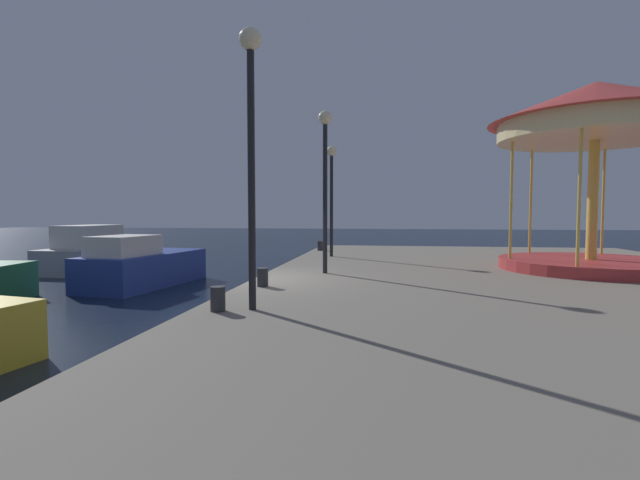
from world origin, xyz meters
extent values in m
plane|color=black|center=(0.00, 0.00, 0.00)|extent=(120.00, 120.00, 0.00)
cube|color=gray|center=(6.75, 0.00, 0.40)|extent=(13.49, 23.44, 0.80)
cube|color=gray|center=(-8.90, 7.30, 0.49)|extent=(2.29, 5.93, 0.99)
cube|color=beige|center=(-8.93, 6.38, 1.44)|extent=(1.55, 2.63, 0.91)
cube|color=#4C6070|center=(-8.89, 7.67, 1.62)|extent=(1.25, 0.15, 0.41)
cube|color=navy|center=(-4.73, 3.25, 0.54)|extent=(2.51, 4.70, 1.07)
cube|color=beige|center=(-4.85, 2.31, 1.38)|extent=(1.61, 2.13, 0.62)
cube|color=#4C6070|center=(-4.72, 3.29, 1.51)|extent=(1.18, 0.25, 0.28)
cylinder|color=#B23333|center=(8.79, 2.90, 0.95)|extent=(4.79, 4.79, 0.30)
cylinder|color=gold|center=(8.79, 2.90, 2.74)|extent=(0.28, 0.28, 3.28)
cylinder|color=#F2E099|center=(8.79, 2.90, 4.63)|extent=(5.03, 5.03, 0.50)
cone|color=#C63D38|center=(8.79, 2.90, 5.42)|extent=(5.59, 5.59, 1.08)
cylinder|color=gold|center=(9.87, 4.75, 2.74)|extent=(0.08, 0.08, 3.28)
cylinder|color=gold|center=(7.72, 4.75, 2.74)|extent=(0.08, 0.08, 3.28)
cylinder|color=gold|center=(6.65, 2.90, 2.74)|extent=(0.08, 0.08, 3.28)
cylinder|color=gold|center=(7.72, 1.04, 2.74)|extent=(0.08, 0.08, 3.28)
cylinder|color=black|center=(1.01, -3.52, 2.88)|extent=(0.12, 0.12, 4.15)
sphere|color=#F9E5B2|center=(1.01, -3.52, 5.13)|extent=(0.36, 0.36, 0.36)
cylinder|color=black|center=(1.57, 1.17, 2.74)|extent=(0.12, 0.12, 3.87)
sphere|color=#F9E5B2|center=(1.57, 1.17, 4.85)|extent=(0.36, 0.36, 0.36)
cylinder|color=black|center=(1.17, 5.86, 2.63)|extent=(0.12, 0.12, 3.65)
sphere|color=#F9E5B2|center=(1.17, 5.86, 4.63)|extent=(0.36, 0.36, 0.36)
cylinder|color=#2D2D33|center=(0.38, 8.43, 1.00)|extent=(0.24, 0.24, 0.40)
cylinder|color=#2D2D33|center=(0.49, -3.71, 1.00)|extent=(0.24, 0.24, 0.40)
cylinder|color=#2D2D33|center=(0.53, -1.19, 1.00)|extent=(0.24, 0.24, 0.40)
camera|label=1|loc=(3.18, -10.63, 2.37)|focal=25.53mm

